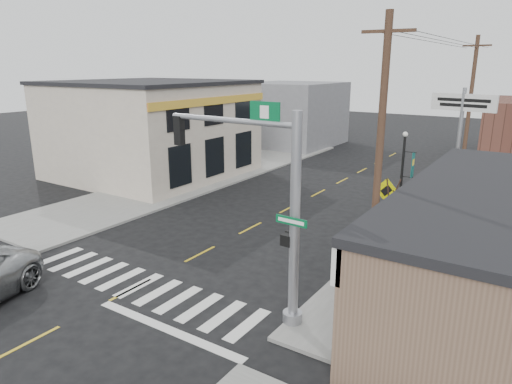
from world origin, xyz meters
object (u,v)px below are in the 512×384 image
Objects in this scene: bare_tree at (407,189)px; traffic_signal_pole at (272,195)px; dance_center_sign at (461,122)px; utility_pole_near at (379,160)px; lamp_post at (403,172)px; utility_pole_far at (469,112)px; guide_sign at (414,226)px; fire_hydrant at (388,251)px.

traffic_signal_pole is at bearing -119.17° from bare_tree.
utility_pole_near reaches higher than dance_center_sign.
lamp_post is 1.07× the size of bare_tree.
bare_tree is at bearing -83.15° from utility_pole_far.
guide_sign is 4.69m from utility_pole_near.
guide_sign is 4.07× the size of fire_hydrant.
guide_sign is 0.57× the size of bare_tree.
traffic_signal_pole is 1.01× the size of dance_center_sign.
traffic_signal_pole is 2.67× the size of guide_sign.
lamp_post is at bearing -115.04° from dance_center_sign.
utility_pole_far reaches higher than guide_sign.
fire_hydrant is 0.14× the size of bare_tree.
guide_sign is 0.38× the size of dance_center_sign.
utility_pole_far reaches higher than traffic_signal_pole.
bare_tree is at bearing 63.43° from traffic_signal_pole.
traffic_signal_pole is 3.93m from utility_pole_near.
traffic_signal_pole is at bearing -88.91° from lamp_post.
traffic_signal_pole reaches higher than bare_tree.
dance_center_sign is 7.25m from utility_pole_far.
fire_hydrant is at bearing -86.70° from utility_pole_far.
fire_hydrant is at bearing 120.11° from bare_tree.
lamp_post is 4.07m from dance_center_sign.
dance_center_sign is at bearing -79.27° from utility_pole_far.
traffic_signal_pole reaches higher than guide_sign.
utility_pole_far is (0.37, 14.33, 4.67)m from fire_hydrant.
lamp_post is at bearing 87.53° from traffic_signal_pole.
guide_sign is 0.27× the size of utility_pole_near.
traffic_signal_pole is 7.82m from fire_hydrant.
bare_tree is (1.79, -6.09, 0.75)m from lamp_post.
lamp_post is at bearing 95.54° from utility_pole_near.
traffic_signal_pole is at bearing -129.60° from utility_pole_near.
traffic_signal_pole is 7.45m from guide_sign.
guide_sign is 0.54× the size of lamp_post.
traffic_signal_pole is at bearing -98.63° from guide_sign.
traffic_signal_pole is 10.84× the size of fire_hydrant.
guide_sign reaches higher than fire_hydrant.
lamp_post is 0.49× the size of utility_pole_far.
dance_center_sign is at bearing 104.00° from guide_sign.
fire_hydrant is at bearing -73.11° from lamp_post.
lamp_post is at bearing 106.39° from bare_tree.
dance_center_sign is 10.64m from utility_pole_near.
dance_center_sign is at bearing 82.72° from utility_pole_near.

